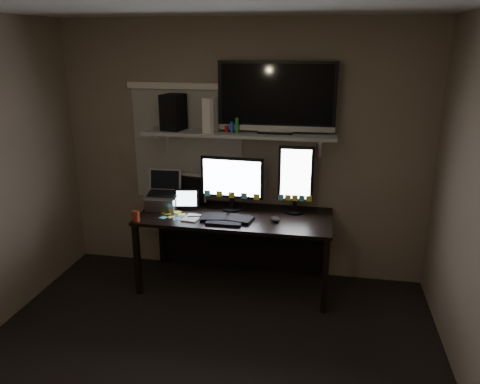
% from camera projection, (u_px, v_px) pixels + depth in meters
% --- Properties ---
extents(floor, '(3.60, 3.60, 0.00)m').
position_uv_depth(floor, '(195.00, 383.00, 3.27)').
color(floor, black).
rests_on(floor, ground).
extents(back_wall, '(3.60, 0.00, 3.60)m').
position_uv_depth(back_wall, '(242.00, 152.00, 4.57)').
color(back_wall, '#736752').
rests_on(back_wall, floor).
extents(window_blinds, '(1.10, 0.02, 1.10)m').
position_uv_depth(window_blinds, '(188.00, 145.00, 4.64)').
color(window_blinds, '#B2AEA0').
rests_on(window_blinds, back_wall).
extents(desk, '(1.80, 0.75, 0.73)m').
position_uv_depth(desk, '(237.00, 228.00, 4.55)').
color(desk, black).
rests_on(desk, floor).
extents(wall_shelf, '(1.80, 0.35, 0.03)m').
position_uv_depth(wall_shelf, '(239.00, 134.00, 4.35)').
color(wall_shelf, '#A3A49F').
rests_on(wall_shelf, back_wall).
extents(monitor_landscape, '(0.61, 0.10, 0.53)m').
position_uv_depth(monitor_landscape, '(232.00, 183.00, 4.45)').
color(monitor_landscape, black).
rests_on(monitor_landscape, desk).
extents(monitor_portrait, '(0.33, 0.07, 0.65)m').
position_uv_depth(monitor_portrait, '(296.00, 179.00, 4.36)').
color(monitor_portrait, black).
rests_on(monitor_portrait, desk).
extents(keyboard, '(0.48, 0.19, 0.03)m').
position_uv_depth(keyboard, '(226.00, 218.00, 4.26)').
color(keyboard, black).
rests_on(keyboard, desk).
extents(mouse, '(0.11, 0.14, 0.04)m').
position_uv_depth(mouse, '(275.00, 219.00, 4.22)').
color(mouse, black).
rests_on(mouse, desk).
extents(notepad, '(0.16, 0.21, 0.01)m').
position_uv_depth(notepad, '(192.00, 218.00, 4.30)').
color(notepad, beige).
rests_on(notepad, desk).
extents(tablet, '(0.25, 0.14, 0.20)m').
position_uv_depth(tablet, '(187.00, 199.00, 4.51)').
color(tablet, black).
rests_on(tablet, desk).
extents(file_sorter, '(0.25, 0.15, 0.30)m').
position_uv_depth(file_sorter, '(193.00, 189.00, 4.67)').
color(file_sorter, black).
rests_on(file_sorter, desk).
extents(laptop, '(0.34, 0.28, 0.36)m').
position_uv_depth(laptop, '(162.00, 191.00, 4.50)').
color(laptop, '#B7B7BC').
rests_on(laptop, desk).
extents(cup, '(0.08, 0.08, 0.10)m').
position_uv_depth(cup, '(136.00, 216.00, 4.22)').
color(cup, maroon).
rests_on(cup, desk).
extents(sticky_notes, '(0.27, 0.20, 0.00)m').
position_uv_depth(sticky_notes, '(176.00, 215.00, 4.39)').
color(sticky_notes, yellow).
rests_on(sticky_notes, desk).
extents(tv, '(1.07, 0.20, 0.64)m').
position_uv_depth(tv, '(277.00, 97.00, 4.22)').
color(tv, black).
rests_on(tv, wall_shelf).
extents(game_console, '(0.14, 0.28, 0.32)m').
position_uv_depth(game_console, '(213.00, 114.00, 4.33)').
color(game_console, silver).
rests_on(game_console, wall_shelf).
extents(speaker, '(0.22, 0.25, 0.33)m').
position_uv_depth(speaker, '(173.00, 112.00, 4.41)').
color(speaker, black).
rests_on(speaker, wall_shelf).
extents(bottles, '(0.21, 0.09, 0.13)m').
position_uv_depth(bottles, '(232.00, 125.00, 4.30)').
color(bottles, '#A50F0C').
rests_on(bottles, wall_shelf).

